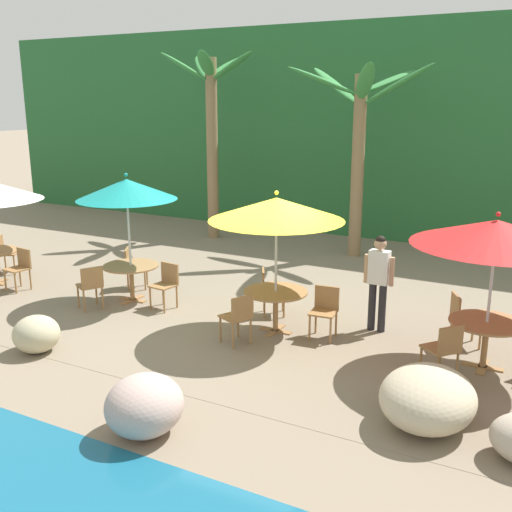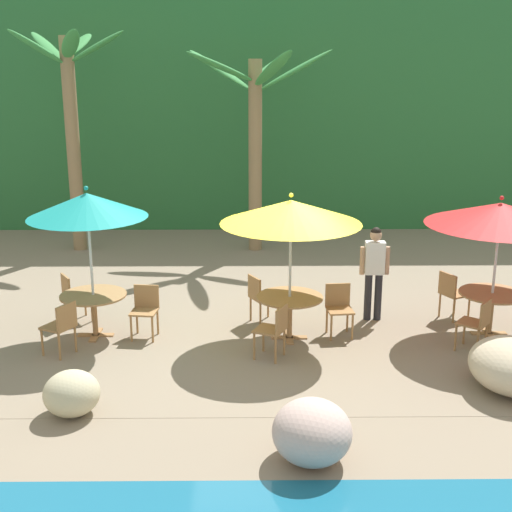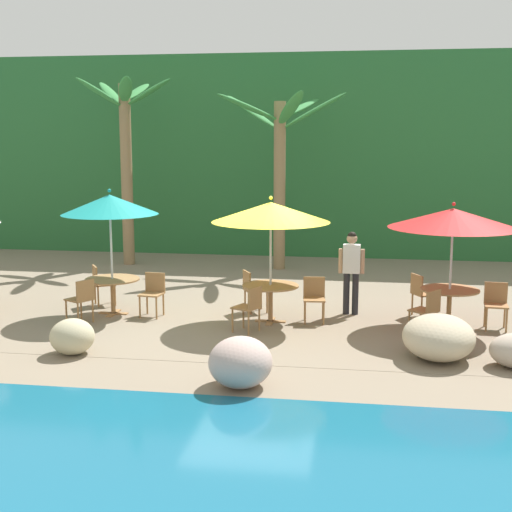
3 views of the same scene
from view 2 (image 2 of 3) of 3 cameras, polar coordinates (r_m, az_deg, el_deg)
name	(u,v)px [view 2 (image 2 of 3)]	position (r m, az deg, el deg)	size (l,w,h in m)	color
ground_plane	(268,340)	(11.62, 0.98, -6.91)	(120.00, 120.00, 0.00)	gray
terrace_deck	(268,340)	(11.62, 0.98, -6.89)	(18.00, 5.20, 0.01)	gray
foliage_backdrop	(260,115)	(19.77, 0.32, 11.50)	(28.00, 2.40, 6.00)	#286633
rock_seawall	(279,401)	(8.88, 1.90, -11.81)	(16.51, 3.59, 0.96)	#BDB38E
umbrella_teal	(87,205)	(11.45, -13.68, 4.06)	(1.93, 1.93, 2.56)	silver
dining_table_teal	(94,301)	(11.88, -13.17, -3.65)	(1.10, 1.10, 0.74)	#A37547
chair_teal_seaward	(145,307)	(11.75, -9.07, -4.17)	(0.47, 0.47, 0.87)	#9E7042
chair_teal_inland	(73,294)	(12.65, -14.81, -3.04)	(0.58, 0.58, 0.87)	#9E7042
chair_teal_left	(62,325)	(11.27, -15.63, -5.44)	(0.58, 0.57, 0.87)	#9E7042
umbrella_yellow	(291,212)	(11.05, 2.88, 3.62)	(2.28, 2.28, 2.47)	silver
dining_table_yellow	(290,304)	(11.48, 2.78, -3.92)	(1.10, 1.10, 0.74)	#A37547
chair_yellow_seaward	(339,306)	(11.75, 6.81, -4.06)	(0.46, 0.47, 0.87)	#9E7042
chair_yellow_inland	(260,295)	(12.16, 0.32, -3.26)	(0.57, 0.57, 0.87)	#9E7042
chair_yellow_left	(275,328)	(10.75, 1.56, -5.90)	(0.56, 0.56, 0.87)	#9E7042
umbrella_red	(500,214)	(11.91, 19.40, 3.26)	(2.40, 2.40, 2.38)	silver
dining_table_red	(492,300)	(12.29, 18.78, -3.43)	(1.10, 1.10, 0.74)	#A37547
chair_red_inland	(452,292)	(12.83, 15.75, -2.85)	(0.57, 0.57, 0.87)	#9E7042
chair_red_left	(478,321)	(11.54, 17.74, -5.12)	(0.60, 0.59, 0.87)	#9E7042
palm_tree_nearest	(71,109)	(17.08, -14.96, 11.54)	(2.55, 2.79, 5.17)	olive
palm_tree_second	(256,117)	(16.50, -0.01, 11.36)	(3.45, 3.42, 4.76)	olive
waiter_in_white	(374,267)	(12.36, 9.69, -0.88)	(0.52, 0.21, 1.70)	#232328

